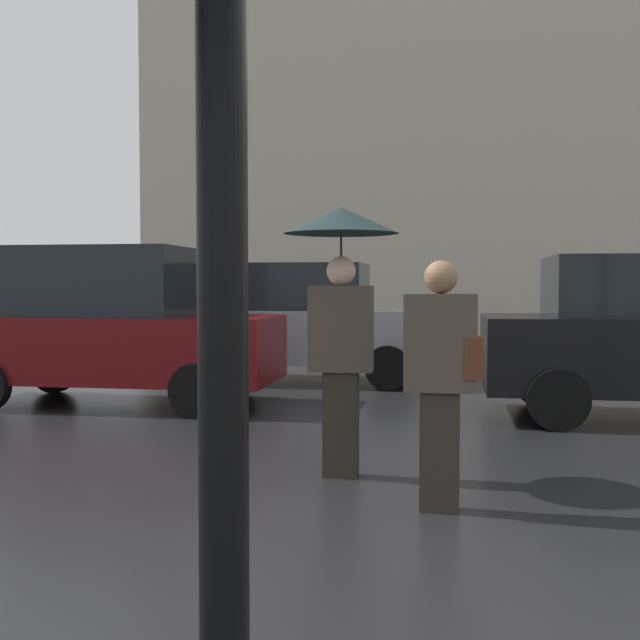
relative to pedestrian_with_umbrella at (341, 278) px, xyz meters
name	(u,v)px	position (x,y,z in m)	size (l,w,h in m)	color
pedestrian_with_umbrella	(341,278)	(0.00, 0.00, 0.00)	(0.92, 0.92, 2.15)	#2A241E
pedestrian_with_bag	(442,369)	(0.80, -0.83, -0.63)	(0.52, 0.24, 1.70)	#2A241E
parked_car_left	(112,326)	(-3.42, 3.28, -0.59)	(4.11, 1.88, 2.02)	#590C0F
parked_car_distant	(300,321)	(-1.46, 6.00, -0.64)	(4.31, 1.98, 1.87)	gray
building_block	(452,35)	(0.93, 13.81, 6.19)	(15.34, 2.89, 15.56)	#B2A893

